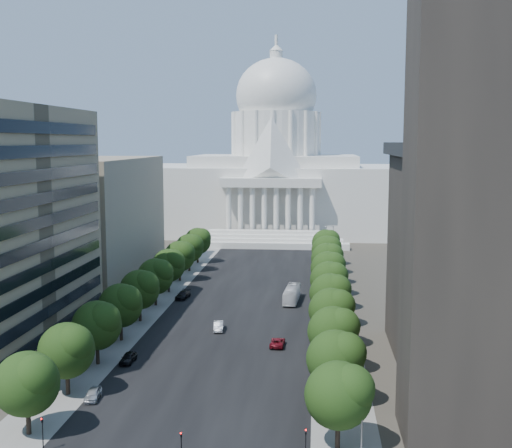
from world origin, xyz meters
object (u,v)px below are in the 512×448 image
(car_dark_b, at_px, (183,295))
(car_dark_a, at_px, (128,358))
(city_bus, at_px, (292,294))
(car_red, at_px, (277,342))
(car_silver, at_px, (218,326))
(car_parked, at_px, (93,394))

(car_dark_b, bearing_deg, car_dark_a, -82.67)
(city_bus, bearing_deg, car_red, -88.30)
(car_silver, xyz_separation_m, car_dark_b, (-11.36, 22.83, -0.00))
(car_silver, xyz_separation_m, car_red, (11.25, -8.09, -0.10))
(car_dark_b, xyz_separation_m, city_bus, (23.84, -0.37, 0.82))
(car_red, xyz_separation_m, car_dark_b, (-22.61, 30.92, 0.10))
(car_silver, xyz_separation_m, car_parked, (-11.86, -32.71, -0.06))
(car_silver, height_order, city_bus, city_bus)
(car_dark_a, relative_size, car_silver, 0.93)
(car_silver, bearing_deg, car_parked, -117.50)
(car_red, relative_size, city_bus, 0.43)
(car_dark_b, relative_size, car_parked, 1.26)
(car_silver, distance_m, car_red, 13.85)
(city_bus, bearing_deg, car_dark_a, -116.31)
(city_bus, bearing_deg, car_silver, -115.05)
(car_parked, bearing_deg, car_dark_a, 82.62)
(car_silver, height_order, car_dark_b, car_silver)
(car_dark_b, bearing_deg, car_parked, -83.18)
(car_red, height_order, car_parked, car_parked)
(car_dark_b, xyz_separation_m, car_parked, (-0.50, -55.54, -0.05))
(car_silver, bearing_deg, car_red, -43.31)
(car_dark_a, height_order, car_red, car_dark_a)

